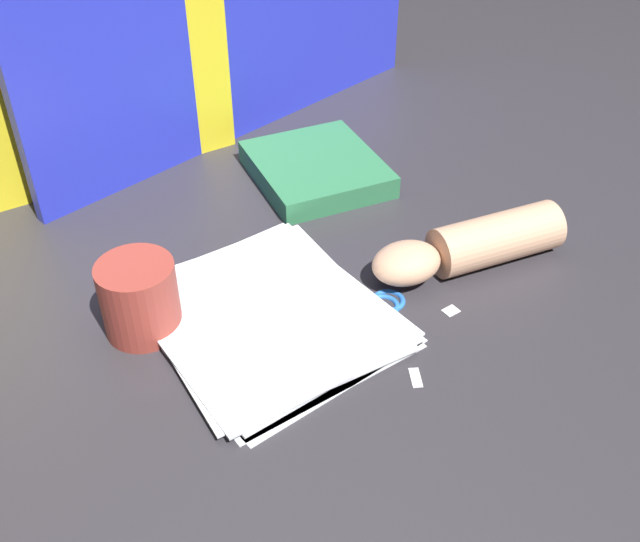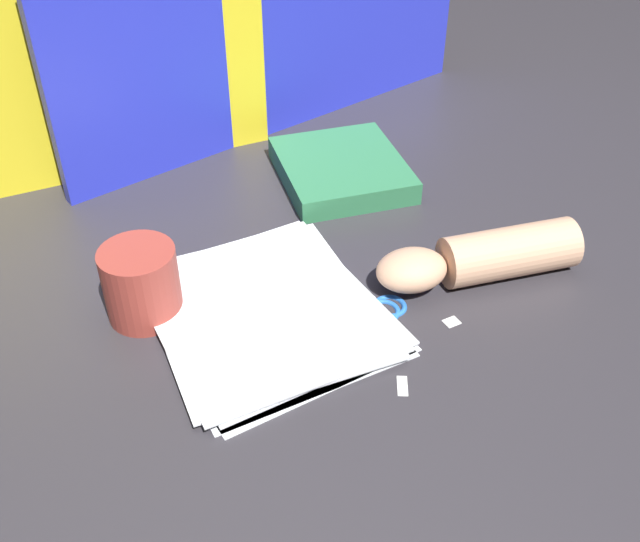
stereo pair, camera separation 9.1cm
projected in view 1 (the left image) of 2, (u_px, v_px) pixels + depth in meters
The scene contains 11 objects.
ground_plane at pixel (316, 290), 0.98m from camera, with size 6.00×6.00×0.00m, color #2D2B30.
backdrop_panel_left at pixel (16, 59), 1.03m from camera, with size 0.63×0.06×0.44m.
backdrop_panel_center at pixel (239, 31), 1.22m from camera, with size 0.79×0.15×0.36m.
paper_stack at pixel (267, 316), 0.93m from camera, with size 0.29×0.32×0.02m.
book_closed at pixel (316, 169), 1.19m from camera, with size 0.23×0.25×0.04m.
scissors at pixel (367, 292), 0.97m from camera, with size 0.10×0.16×0.01m.
hand_forearm at pixel (471, 245), 1.00m from camera, with size 0.28×0.13×0.07m.
paper_scrap_near at pixel (367, 334), 0.91m from camera, with size 0.03×0.03×0.00m.
paper_scrap_mid at pixel (451, 311), 0.95m from camera, with size 0.02×0.02×0.00m.
paper_scrap_far at pixel (418, 376), 0.86m from camera, with size 0.03×0.03×0.00m.
mug at pixel (140, 298), 0.89m from camera, with size 0.09×0.09×0.10m.
Camera 1 is at (-0.44, -0.61, 0.63)m, focal length 42.00 mm.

